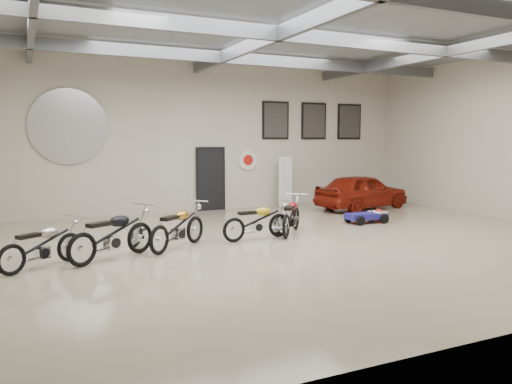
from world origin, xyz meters
name	(u,v)px	position (x,y,z in m)	size (l,w,h in m)	color
floor	(278,244)	(0.00, 0.00, 0.00)	(16.00, 12.00, 0.01)	tan
ceiling	(279,22)	(0.00, 0.00, 5.00)	(16.00, 12.00, 0.01)	slate
back_wall	(195,137)	(0.00, 6.00, 2.50)	(16.00, 0.02, 5.00)	beige
ceiling_beams	(279,34)	(0.00, 0.00, 4.75)	(15.80, 11.80, 0.32)	slate
door	(210,180)	(0.50, 5.95, 1.05)	(0.92, 0.08, 2.10)	black
logo_plaque	(68,127)	(-4.00, 5.95, 2.80)	(2.30, 0.06, 1.16)	silver
poster_left	(276,120)	(3.00, 5.96, 3.10)	(1.05, 0.08, 1.35)	black
poster_mid	(314,121)	(4.60, 5.96, 3.10)	(1.05, 0.08, 1.35)	black
poster_right	(349,122)	(6.20, 5.96, 3.10)	(1.05, 0.08, 1.35)	black
oil_sign	(248,160)	(1.90, 5.95, 1.70)	(0.72, 0.10, 0.72)	white
banner_stand	(285,182)	(3.16, 5.50, 0.92)	(0.50, 0.20, 1.83)	white
motorcycle_silver	(42,244)	(-5.03, -0.06, 0.46)	(1.77, 0.55, 0.92)	silver
motorcycle_black	(112,234)	(-3.72, 0.07, 0.53)	(2.05, 0.63, 1.06)	silver
motorcycle_gold	(178,226)	(-2.23, 0.51, 0.51)	(1.95, 0.61, 1.02)	silver
motorcycle_yellow	(257,220)	(-0.22, 0.68, 0.47)	(1.81, 0.56, 0.94)	silver
motorcycle_red	(291,215)	(0.90, 0.98, 0.49)	(1.88, 0.58, 0.98)	silver
go_kart	(370,213)	(3.82, 1.52, 0.27)	(1.50, 0.67, 0.54)	navy
vintage_car	(362,191)	(5.39, 4.00, 0.61)	(3.61, 1.46, 1.23)	maroon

